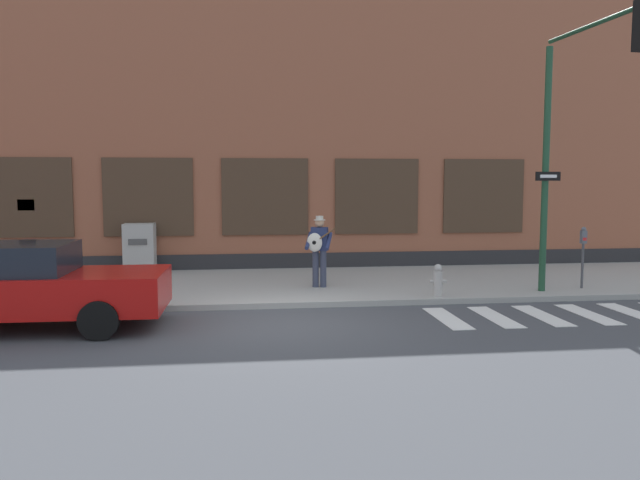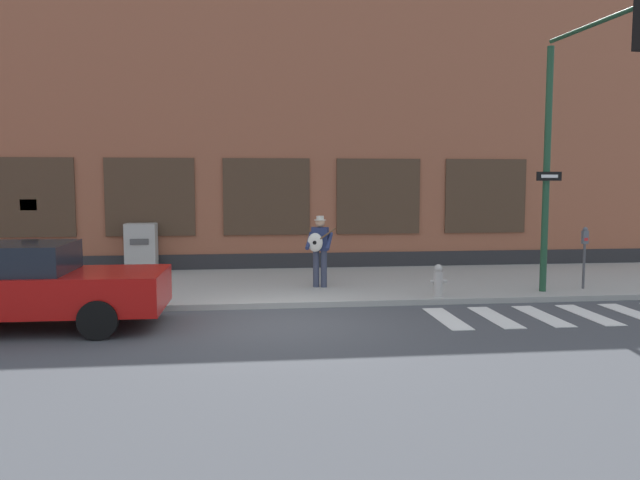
{
  "view_description": "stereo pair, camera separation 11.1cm",
  "coord_description": "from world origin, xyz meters",
  "px_view_note": "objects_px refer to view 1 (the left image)",
  "views": [
    {
      "loc": [
        -0.67,
        -11.27,
        2.63
      ],
      "look_at": [
        0.96,
        1.64,
        1.38
      ],
      "focal_mm": 35.0,
      "sensor_mm": 36.0,
      "label": 1
    },
    {
      "loc": [
        -0.56,
        -11.28,
        2.63
      ],
      "look_at": [
        0.96,
        1.64,
        1.38
      ],
      "focal_mm": 35.0,
      "sensor_mm": 36.0,
      "label": 2
    }
  ],
  "objects_px": {
    "traffic_light": "(580,113)",
    "fire_hydrant": "(438,280)",
    "red_car": "(29,286)",
    "busker": "(319,247)",
    "parking_meter": "(583,248)",
    "utility_box": "(140,248)"
  },
  "relations": [
    {
      "from": "traffic_light",
      "to": "fire_hydrant",
      "type": "relative_size",
      "value": 8.04
    },
    {
      "from": "red_car",
      "to": "busker",
      "type": "relative_size",
      "value": 2.75
    },
    {
      "from": "red_car",
      "to": "busker",
      "type": "xyz_separation_m",
      "value": [
        5.52,
        3.0,
        0.31
      ]
    },
    {
      "from": "parking_meter",
      "to": "fire_hydrant",
      "type": "xyz_separation_m",
      "value": [
        -3.65,
        -0.55,
        -0.6
      ]
    },
    {
      "from": "busker",
      "to": "utility_box",
      "type": "height_order",
      "value": "busker"
    },
    {
      "from": "traffic_light",
      "to": "fire_hydrant",
      "type": "distance_m",
      "value": 4.5
    },
    {
      "from": "red_car",
      "to": "busker",
      "type": "bearing_deg",
      "value": 28.54
    },
    {
      "from": "parking_meter",
      "to": "fire_hydrant",
      "type": "relative_size",
      "value": 2.05
    },
    {
      "from": "red_car",
      "to": "traffic_light",
      "type": "distance_m",
      "value": 11.09
    },
    {
      "from": "busker",
      "to": "parking_meter",
      "type": "relative_size",
      "value": 1.17
    },
    {
      "from": "utility_box",
      "to": "fire_hydrant",
      "type": "distance_m",
      "value": 8.21
    },
    {
      "from": "red_car",
      "to": "utility_box",
      "type": "height_order",
      "value": "red_car"
    },
    {
      "from": "traffic_light",
      "to": "utility_box",
      "type": "bearing_deg",
      "value": 151.59
    },
    {
      "from": "red_car",
      "to": "traffic_light",
      "type": "relative_size",
      "value": 0.82
    },
    {
      "from": "traffic_light",
      "to": "busker",
      "type": "bearing_deg",
      "value": 155.39
    },
    {
      "from": "busker",
      "to": "fire_hydrant",
      "type": "relative_size",
      "value": 2.4
    },
    {
      "from": "traffic_light",
      "to": "parking_meter",
      "type": "bearing_deg",
      "value": 54.5
    },
    {
      "from": "busker",
      "to": "traffic_light",
      "type": "bearing_deg",
      "value": -24.61
    },
    {
      "from": "utility_box",
      "to": "fire_hydrant",
      "type": "relative_size",
      "value": 1.92
    },
    {
      "from": "red_car",
      "to": "fire_hydrant",
      "type": "xyz_separation_m",
      "value": [
        7.95,
        1.56,
        -0.3
      ]
    },
    {
      "from": "parking_meter",
      "to": "utility_box",
      "type": "relative_size",
      "value": 1.07
    },
    {
      "from": "busker",
      "to": "red_car",
      "type": "bearing_deg",
      "value": -151.46
    }
  ]
}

